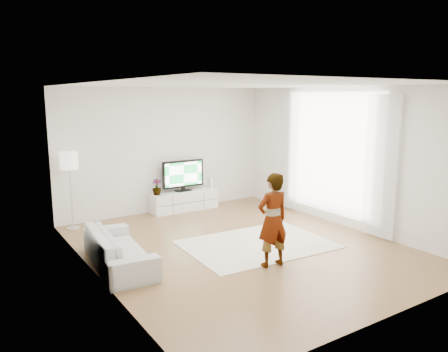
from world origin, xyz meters
TOP-DOWN VIEW (x-y plane):
  - floor at (0.00, 0.00)m, footprint 6.00×6.00m
  - ceiling at (0.00, 0.00)m, footprint 6.00×6.00m
  - wall_left at (-2.50, 0.00)m, footprint 0.02×6.00m
  - wall_right at (2.50, 0.00)m, footprint 0.02×6.00m
  - wall_back at (0.00, 3.00)m, footprint 5.00×0.02m
  - wall_front at (0.00, -3.00)m, footprint 5.00×0.02m
  - window at (2.48, 0.30)m, footprint 0.01×2.60m
  - curtain_near at (2.40, -1.00)m, footprint 0.04×0.70m
  - curtain_far at (2.40, 1.60)m, footprint 0.04×0.70m
  - media_console at (0.34, 2.76)m, footprint 1.60×0.45m
  - television at (0.34, 2.79)m, footprint 1.03×0.20m
  - game_console at (1.04, 2.76)m, footprint 0.06×0.17m
  - potted_plant at (-0.34, 2.77)m, footprint 0.23×0.23m
  - rug at (0.31, -0.07)m, footprint 2.63×1.96m
  - player at (-0.10, -0.99)m, footprint 0.55×0.38m
  - sofa at (-2.08, 0.34)m, footprint 0.93×1.99m
  - floor_lamp at (-2.20, 2.70)m, footprint 0.34×0.34m

SIDE VIEW (x-z plane):
  - floor at x=0.00m, z-range 0.00..0.00m
  - rug at x=0.31m, z-range 0.00..0.01m
  - media_console at x=0.34m, z-range 0.00..0.45m
  - sofa at x=-2.08m, z-range 0.00..0.56m
  - game_console at x=1.04m, z-range 0.45..0.68m
  - potted_plant at x=-0.34m, z-range 0.45..0.80m
  - player at x=-0.10m, z-range 0.01..1.48m
  - television at x=0.34m, z-range 0.48..1.20m
  - floor_lamp at x=-2.20m, z-range 0.54..2.08m
  - curtain_near at x=2.40m, z-range 0.05..2.65m
  - curtain_far at x=2.40m, z-range 0.05..2.65m
  - wall_left at x=-2.50m, z-range 0.00..2.80m
  - wall_right at x=2.50m, z-range 0.00..2.80m
  - wall_back at x=0.00m, z-range 0.00..2.80m
  - wall_front at x=0.00m, z-range 0.00..2.80m
  - window at x=2.48m, z-range 0.20..2.70m
  - ceiling at x=0.00m, z-range 2.80..2.80m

